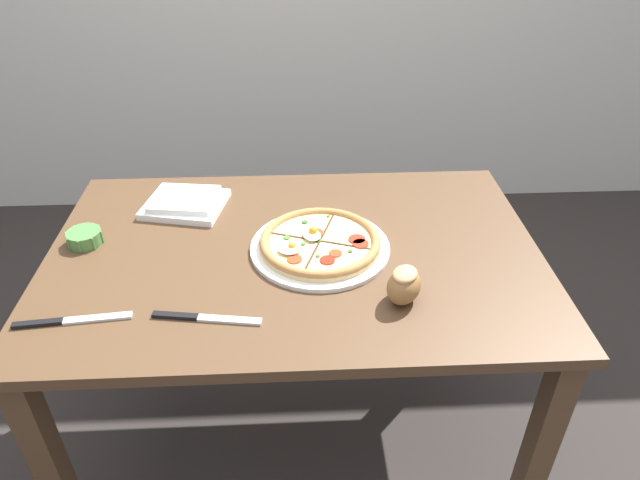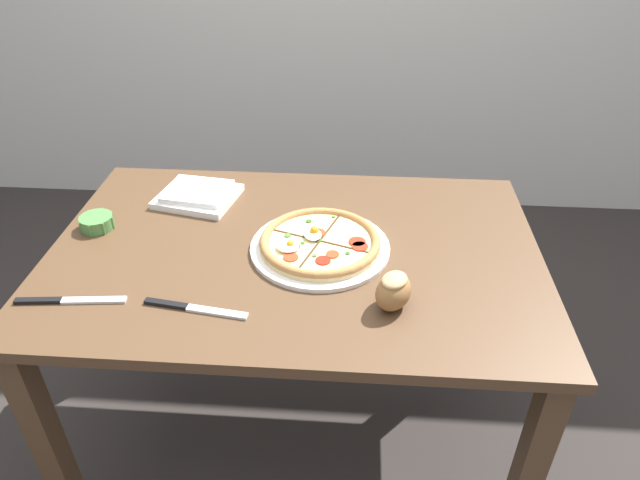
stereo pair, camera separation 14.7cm
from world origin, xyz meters
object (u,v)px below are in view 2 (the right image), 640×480
at_px(pizza, 320,244).
at_px(knife_spare, 69,300).
at_px(dining_table, 296,279).
at_px(bread_piece_near, 394,291).
at_px(ramekin_bowl, 97,222).
at_px(napkin_folded, 198,195).
at_px(knife_main, 194,308).

height_order(pizza, knife_spare, pizza).
bearing_deg(dining_table, pizza, -0.74).
height_order(dining_table, bread_piece_near, bread_piece_near).
xyz_separation_m(pizza, bread_piece_near, (0.18, -0.21, 0.03)).
bearing_deg(ramekin_bowl, napkin_folded, 36.01).
bearing_deg(napkin_folded, bread_piece_near, -38.52).
height_order(knife_main, knife_spare, same).
distance_m(ramekin_bowl, knife_main, 0.48).
relative_size(napkin_folded, knife_main, 1.04).
xyz_separation_m(dining_table, knife_spare, (-0.50, -0.25, 0.11)).
distance_m(bread_piece_near, knife_main, 0.45).
bearing_deg(dining_table, bread_piece_near, -40.90).
distance_m(dining_table, napkin_folded, 0.41).
distance_m(napkin_folded, knife_main, 0.51).
height_order(dining_table, ramekin_bowl, ramekin_bowl).
bearing_deg(ramekin_bowl, bread_piece_near, -18.92).
height_order(napkin_folded, knife_main, napkin_folded).
height_order(pizza, napkin_folded, pizza).
bearing_deg(knife_main, napkin_folded, 111.46).
distance_m(napkin_folded, knife_spare, 0.52).
relative_size(dining_table, pizza, 3.52).
bearing_deg(bread_piece_near, pizza, 130.28).
bearing_deg(ramekin_bowl, pizza, -5.62).
relative_size(bread_piece_near, knife_main, 0.50).
xyz_separation_m(dining_table, napkin_folded, (-0.32, 0.23, 0.12)).
distance_m(dining_table, pizza, 0.14).
distance_m(dining_table, knife_main, 0.34).
relative_size(ramekin_bowl, knife_spare, 0.37).
distance_m(ramekin_bowl, napkin_folded, 0.30).
bearing_deg(bread_piece_near, knife_main, -174.46).
bearing_deg(knife_main, knife_spare, -172.83).
xyz_separation_m(napkin_folded, knife_main, (0.11, -0.49, -0.01)).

